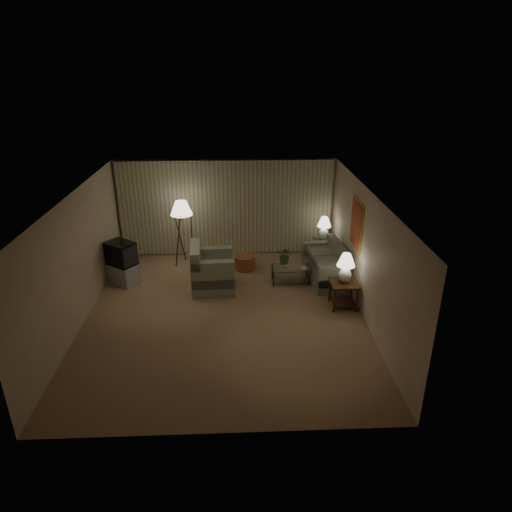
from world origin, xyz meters
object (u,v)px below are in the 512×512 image
(tv_cabinet, at_px, (123,273))
(crt_tv, at_px, (121,253))
(sofa, at_px, (326,266))
(vase, at_px, (285,264))
(side_table_near, at_px, (344,290))
(ottoman, at_px, (245,262))
(coffee_table, at_px, (291,272))
(floor_lamp, at_px, (183,232))
(armchair, at_px, (213,272))
(table_lamp_near, at_px, (346,266))
(side_table_far, at_px, (323,246))
(table_lamp_far, at_px, (324,226))

(tv_cabinet, relative_size, crt_tv, 1.09)
(sofa, distance_m, vase, 1.05)
(side_table_near, relative_size, ottoman, 1.10)
(coffee_table, bearing_deg, floor_lamp, 155.88)
(tv_cabinet, bearing_deg, crt_tv, 0.00)
(floor_lamp, bearing_deg, ottoman, -12.91)
(armchair, height_order, crt_tv, crt_tv)
(table_lamp_near, xyz_separation_m, ottoman, (-2.16, 2.11, -0.82))
(side_table_far, bearing_deg, table_lamp_near, -90.00)
(side_table_far, height_order, floor_lamp, floor_lamp)
(side_table_far, bearing_deg, table_lamp_far, -135.00)
(sofa, distance_m, armchair, 2.83)
(tv_cabinet, height_order, vase, vase)
(armchair, bearing_deg, floor_lamp, 26.48)
(coffee_table, bearing_deg, crt_tv, 177.63)
(side_table_far, xyz_separation_m, floor_lamp, (-3.80, -0.12, 0.53))
(tv_cabinet, relative_size, ottoman, 1.64)
(table_lamp_near, relative_size, ottoman, 1.25)
(crt_tv, bearing_deg, table_lamp_near, 21.48)
(side_table_far, xyz_separation_m, crt_tv, (-5.20, -1.18, 0.39))
(armchair, bearing_deg, coffee_table, -85.96)
(floor_lamp, bearing_deg, coffee_table, -24.12)
(table_lamp_far, height_order, coffee_table, table_lamp_far)
(side_table_far, distance_m, ottoman, 2.23)
(armchair, distance_m, side_table_far, 3.36)
(table_lamp_far, distance_m, crt_tv, 5.34)
(crt_tv, bearing_deg, sofa, 35.96)
(floor_lamp, height_order, ottoman, floor_lamp)
(ottoman, bearing_deg, vase, -41.53)
(side_table_near, bearing_deg, table_lamp_far, 90.00)
(table_lamp_near, distance_m, floor_lamp, 4.54)
(floor_lamp, bearing_deg, table_lamp_near, -33.19)
(armchair, xyz_separation_m, coffee_table, (1.92, 0.24, -0.17))
(side_table_far, xyz_separation_m, ottoman, (-2.16, -0.49, -0.22))
(armchair, relative_size, table_lamp_near, 1.69)
(crt_tv, distance_m, ottoman, 3.17)
(sofa, relative_size, ottoman, 3.31)
(tv_cabinet, bearing_deg, armchair, 26.35)
(table_lamp_far, distance_m, coffee_table, 1.85)
(coffee_table, xyz_separation_m, floor_lamp, (-2.75, 1.23, 0.65))
(sofa, distance_m, table_lamp_near, 1.50)
(floor_lamp, bearing_deg, sofa, -17.26)
(armchair, distance_m, table_lamp_near, 3.18)
(coffee_table, distance_m, ottoman, 1.41)
(armchair, relative_size, side_table_near, 1.92)
(crt_tv, xyz_separation_m, floor_lamp, (1.40, 1.06, 0.14))
(armchair, bearing_deg, sofa, -86.19)
(crt_tv, xyz_separation_m, ottoman, (3.04, 0.69, -0.61))
(table_lamp_far, distance_m, vase, 1.87)
(sofa, xyz_separation_m, table_lamp_near, (0.15, -1.35, 0.64))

